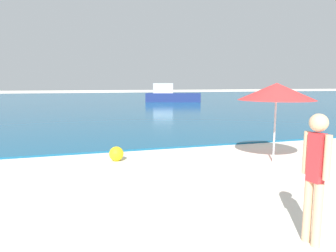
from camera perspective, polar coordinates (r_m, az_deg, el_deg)
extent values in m
cube|color=#14567F|center=(39.02, -14.57, 4.80)|extent=(160.00, 60.00, 0.06)
cylinder|color=#DDAD84|center=(4.35, 26.46, -14.94)|extent=(0.11, 0.11, 0.83)
cylinder|color=#DDAD84|center=(4.44, 24.97, -14.39)|extent=(0.11, 0.11, 0.83)
cube|color=red|center=(4.18, 26.31, -5.42)|extent=(0.14, 0.20, 0.62)
sphere|color=#DDAD84|center=(4.11, 26.69, 0.57)|extent=(0.22, 0.22, 0.22)
cylinder|color=#DDAD84|center=(4.08, 28.00, -5.34)|extent=(0.08, 0.08, 0.55)
cylinder|color=#DDAD84|center=(4.27, 24.76, -4.58)|extent=(0.08, 0.08, 0.55)
cube|color=navy|center=(33.66, 0.94, 5.45)|extent=(6.31, 3.57, 0.96)
cube|color=silver|center=(33.63, -0.91, 7.19)|extent=(2.46, 1.91, 1.08)
sphere|color=yellow|center=(8.18, -9.77, -5.21)|extent=(0.39, 0.39, 0.39)
cylinder|color=#B7B7BC|center=(8.25, 19.62, 0.43)|extent=(0.05, 0.05, 2.05)
cone|color=red|center=(8.19, 19.89, 6.18)|extent=(1.94, 1.94, 0.44)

